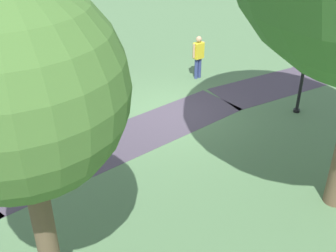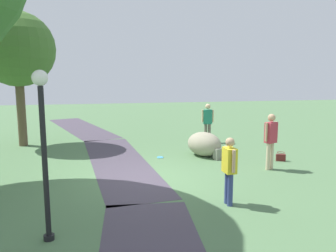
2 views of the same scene
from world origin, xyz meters
name	(u,v)px [view 2 (image 2 of 2)]	position (x,y,z in m)	size (l,w,h in m)	color
ground_plane	(143,178)	(0.00, 0.00, 0.00)	(48.00, 48.00, 0.00)	#51754C
footpath_segment_mid	(119,162)	(1.96, 0.61, 0.00)	(8.16, 2.73, 0.01)	#473E4C
footpath_segment_far	(81,128)	(9.72, 2.34, 0.00)	(8.17, 4.34, 0.01)	#473E4C
young_tree_near_path	(17,50)	(5.38, 4.43, 3.96)	(3.04, 3.04, 5.51)	brown
lamp_post	(43,137)	(-3.43, 2.15, 1.96)	(0.28, 0.28, 3.13)	black
lawn_boulder	(204,144)	(2.25, -2.55, 0.44)	(1.74, 1.57, 0.89)	#9C967C
woman_with_handbag	(271,137)	(0.13, -4.08, 1.05)	(0.37, 0.48, 1.79)	#C8B28F
man_near_boulder	(229,166)	(-2.41, -1.75, 0.92)	(0.52, 0.26, 1.60)	navy
passerby_on_path	(208,120)	(4.55, -3.39, 0.99)	(0.30, 0.51, 1.70)	#655F52
handbag_on_grass	(281,157)	(1.02, -4.96, 0.14)	(0.35, 0.35, 0.31)	#5C1E1C
backpack_by_boulder	(218,154)	(1.61, -2.86, 0.19)	(0.34, 0.34, 0.40)	gray
frisbee_on_grass	(160,157)	(2.27, -0.90, 0.01)	(0.25, 0.25, 0.02)	#41A2D6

